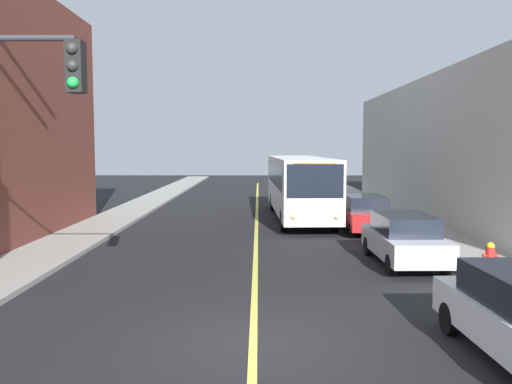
{
  "coord_description": "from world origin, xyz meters",
  "views": [
    {
      "loc": [
        0.11,
        -9.96,
        3.76
      ],
      "look_at": [
        0.0,
        10.66,
        2.0
      ],
      "focal_mm": 37.43,
      "sensor_mm": 36.0,
      "label": 1
    }
  ],
  "objects_px": {
    "parked_car_silver": "(404,239)",
    "parked_car_red": "(365,213)",
    "city_bus": "(299,184)",
    "fire_hydrant": "(490,256)"
  },
  "relations": [
    {
      "from": "parked_car_red",
      "to": "fire_hydrant",
      "type": "xyz_separation_m",
      "value": [
        2.08,
        -7.91,
        -0.26
      ]
    },
    {
      "from": "parked_car_silver",
      "to": "fire_hydrant",
      "type": "height_order",
      "value": "parked_car_silver"
    },
    {
      "from": "parked_car_red",
      "to": "fire_hydrant",
      "type": "bearing_deg",
      "value": -75.24
    },
    {
      "from": "city_bus",
      "to": "fire_hydrant",
      "type": "height_order",
      "value": "city_bus"
    },
    {
      "from": "city_bus",
      "to": "parked_car_silver",
      "type": "bearing_deg",
      "value": -76.97
    },
    {
      "from": "parked_car_silver",
      "to": "parked_car_red",
      "type": "relative_size",
      "value": 1.0
    },
    {
      "from": "city_bus",
      "to": "parked_car_silver",
      "type": "height_order",
      "value": "city_bus"
    },
    {
      "from": "parked_car_red",
      "to": "fire_hydrant",
      "type": "relative_size",
      "value": 5.26
    },
    {
      "from": "fire_hydrant",
      "to": "city_bus",
      "type": "bearing_deg",
      "value": 110.59
    },
    {
      "from": "city_bus",
      "to": "parked_car_silver",
      "type": "xyz_separation_m",
      "value": [
        2.53,
        -10.94,
        -0.98
      ]
    }
  ]
}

